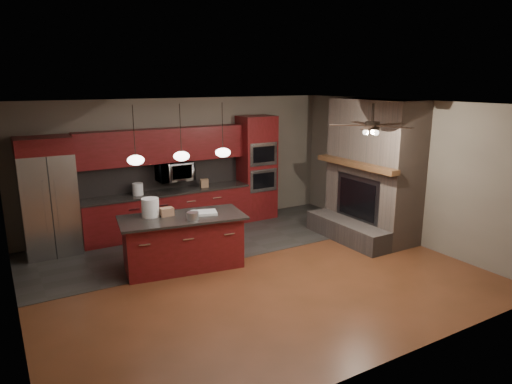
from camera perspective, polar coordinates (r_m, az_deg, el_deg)
ground at (r=7.84m, az=-0.59°, el=-9.96°), size 7.00×7.00×0.00m
ceiling at (r=7.19m, az=-0.65°, el=10.94°), size 7.00×6.00×0.02m
back_wall at (r=10.05m, az=-9.20°, el=3.53°), size 7.00×0.02×2.80m
right_wall at (r=9.59m, az=17.85°, el=2.55°), size 0.02×6.00×2.80m
left_wall at (r=6.47m, az=-28.66°, el=-3.71°), size 0.02×6.00×2.80m
slate_tile_patch at (r=9.33m, az=-6.15°, el=-6.04°), size 7.00×2.40×0.01m
fireplace_column at (r=9.54m, az=14.17°, el=2.12°), size 1.30×2.10×2.80m
back_cabinetry at (r=9.76m, az=-11.13°, el=0.10°), size 3.59×0.64×2.20m
oven_tower at (r=10.54m, az=0.10°, el=3.04°), size 0.80×0.63×2.38m
microwave at (r=9.74m, az=-10.14°, el=2.57°), size 0.73×0.41×0.50m
refrigerator at (r=9.12m, az=-24.52°, el=-0.57°), size 0.94×0.75×2.19m
kitchen_island at (r=7.96m, az=-9.09°, el=-6.17°), size 2.21×1.26×0.92m
white_bucket at (r=7.88m, az=-13.07°, el=-1.89°), size 0.34×0.34×0.31m
paint_can at (r=7.58m, az=-7.91°, el=-3.00°), size 0.28×0.28×0.13m
paint_tray at (r=7.90m, az=-6.54°, el=-2.60°), size 0.50×0.42×0.04m
cardboard_box at (r=7.89m, az=-11.10°, el=-2.43°), size 0.22×0.16×0.14m
counter_bucket at (r=9.51m, az=-14.56°, el=0.35°), size 0.24×0.24×0.24m
counter_box at (r=9.94m, az=-6.49°, el=1.11°), size 0.18×0.15×0.18m
pendant_left at (r=7.28m, az=-14.80°, el=3.91°), size 0.26×0.26×0.92m
pendant_center at (r=7.52m, az=-9.30°, el=4.48°), size 0.26×0.26×0.92m
pendant_right at (r=7.82m, az=-4.16°, el=4.98°), size 0.26×0.26×0.92m
ceiling_fan at (r=7.67m, az=14.31°, el=8.13°), size 1.27×1.33×0.41m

